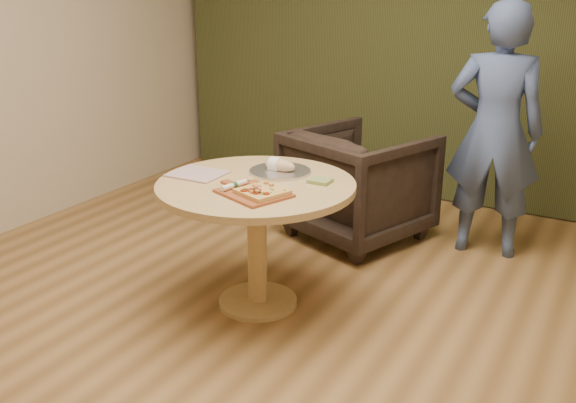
% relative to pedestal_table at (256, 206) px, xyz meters
% --- Properties ---
extents(room_shell, '(5.04, 6.04, 2.84)m').
position_rel_pedestal_table_xyz_m(room_shell, '(0.25, -0.50, 0.79)').
color(room_shell, olive).
rests_on(room_shell, ground).
extents(curtain, '(4.80, 0.14, 2.78)m').
position_rel_pedestal_table_xyz_m(curtain, '(0.25, 2.40, 0.79)').
color(curtain, '#2C3216').
rests_on(curtain, ground).
extents(pedestal_table, '(1.10, 1.10, 0.75)m').
position_rel_pedestal_table_xyz_m(pedestal_table, '(0.00, 0.00, 0.00)').
color(pedestal_table, tan).
rests_on(pedestal_table, ground).
extents(pizza_paddle, '(0.47, 0.39, 0.01)m').
position_rel_pedestal_table_xyz_m(pizza_paddle, '(0.09, -0.18, 0.15)').
color(pizza_paddle, brown).
rests_on(pizza_paddle, pedestal_table).
extents(flatbread_pizza, '(0.28, 0.28, 0.04)m').
position_rel_pedestal_table_xyz_m(flatbread_pizza, '(0.16, -0.19, 0.17)').
color(flatbread_pizza, tan).
rests_on(flatbread_pizza, pizza_paddle).
extents(cutlery_roll, '(0.06, 0.20, 0.03)m').
position_rel_pedestal_table_xyz_m(cutlery_roll, '(-0.02, -0.18, 0.17)').
color(cutlery_roll, silver).
rests_on(cutlery_roll, pizza_paddle).
extents(newspaper, '(0.30, 0.25, 0.01)m').
position_rel_pedestal_table_xyz_m(newspaper, '(-0.37, -0.04, 0.15)').
color(newspaper, silver).
rests_on(newspaper, pedestal_table).
extents(serving_tray, '(0.36, 0.36, 0.02)m').
position_rel_pedestal_table_xyz_m(serving_tray, '(0.02, 0.22, 0.15)').
color(serving_tray, silver).
rests_on(serving_tray, pedestal_table).
extents(bread_roll, '(0.19, 0.09, 0.09)m').
position_rel_pedestal_table_xyz_m(bread_roll, '(0.01, 0.22, 0.18)').
color(bread_roll, tan).
rests_on(bread_roll, serving_tray).
extents(green_packet, '(0.12, 0.10, 0.02)m').
position_rel_pedestal_table_xyz_m(green_packet, '(0.31, 0.17, 0.15)').
color(green_packet, '#5D7133').
rests_on(green_packet, pedestal_table).
extents(armchair, '(1.08, 1.05, 0.88)m').
position_rel_pedestal_table_xyz_m(armchair, '(0.09, 1.25, -0.17)').
color(armchair, black).
rests_on(armchair, ground).
extents(person_standing, '(0.68, 0.51, 1.70)m').
position_rel_pedestal_table_xyz_m(person_standing, '(0.96, 1.44, 0.24)').
color(person_standing, '#3F527E').
rests_on(person_standing, ground).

